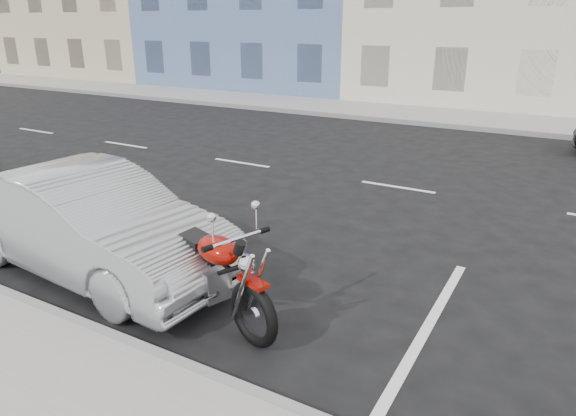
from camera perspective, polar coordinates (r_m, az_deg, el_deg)
ground at (r=10.72m, az=22.26°, el=0.55°), size 120.00×120.00×0.00m
sidewalk_far at (r=20.07m, az=11.80°, el=10.34°), size 80.00×3.40×0.15m
curb_far at (r=18.48m, az=10.09°, el=9.66°), size 80.00×0.12×0.16m
motorcycle at (r=5.46m, az=-3.66°, el=-10.34°), size 2.27×1.05×1.18m
sedan_silver at (r=7.46m, az=-21.07°, el=-1.54°), size 4.52×1.86×1.45m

